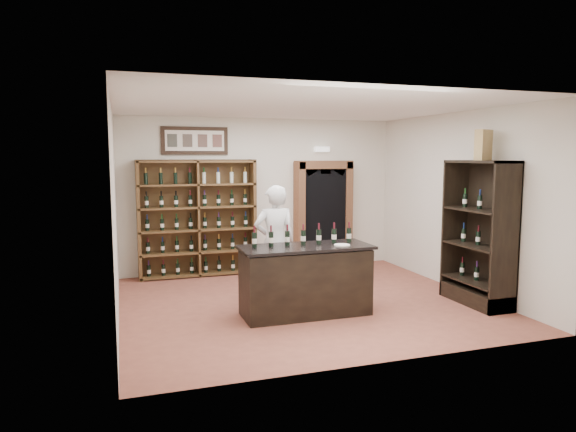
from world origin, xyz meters
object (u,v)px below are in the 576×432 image
object	(u,v)px
counter_bottle_0	(254,240)
wine_crate	(483,145)
shopkeeper	(275,242)
side_cabinet	(479,255)
tasting_counter	(305,281)
wine_shelf	(197,218)

from	to	relation	value
counter_bottle_0	wine_crate	size ratio (longest dim) A/B	0.66
shopkeeper	side_cabinet	bearing A→B (deg)	158.47
side_cabinet	wine_crate	distance (m)	1.67
counter_bottle_0	shopkeeper	world-z (taller)	shopkeeper
shopkeeper	wine_crate	bearing A→B (deg)	157.90
tasting_counter	wine_crate	xyz separation A→B (m)	(2.69, -0.32, 1.93)
counter_bottle_0	side_cabinet	bearing A→B (deg)	-6.66
tasting_counter	wine_crate	world-z (taller)	wine_crate
side_cabinet	tasting_counter	bearing A→B (deg)	173.72
counter_bottle_0	wine_shelf	bearing A→B (deg)	97.65
shopkeeper	wine_crate	world-z (taller)	wine_crate
tasting_counter	counter_bottle_0	size ratio (longest dim) A/B	6.27
wine_shelf	side_cabinet	xyz separation A→B (m)	(3.82, -3.23, -0.35)
wine_shelf	tasting_counter	bearing A→B (deg)	-69.44
wine_shelf	tasting_counter	xyz separation A→B (m)	(1.10, -2.93, -0.61)
counter_bottle_0	side_cabinet	world-z (taller)	side_cabinet
tasting_counter	shopkeeper	distance (m)	1.06
tasting_counter	shopkeeper	world-z (taller)	shopkeeper
tasting_counter	counter_bottle_0	world-z (taller)	counter_bottle_0
side_cabinet	wine_crate	bearing A→B (deg)	-145.49
wine_shelf	side_cabinet	distance (m)	5.02
counter_bottle_0	side_cabinet	size ratio (longest dim) A/B	0.14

